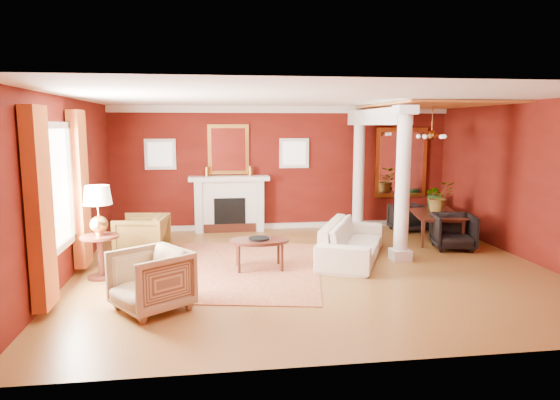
{
  "coord_description": "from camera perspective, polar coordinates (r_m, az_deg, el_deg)",
  "views": [
    {
      "loc": [
        -1.71,
        -8.21,
        2.44
      ],
      "look_at": [
        -0.52,
        0.38,
        1.15
      ],
      "focal_mm": 32.0,
      "sensor_mm": 36.0,
      "label": 1
    }
  ],
  "objects": [
    {
      "name": "ground",
      "position": [
        8.73,
        3.74,
        -7.78
      ],
      "size": [
        8.0,
        8.0,
        0.0
      ],
      "primitive_type": "plane",
      "color": "brown",
      "rests_on": "ground"
    },
    {
      "name": "room_shell",
      "position": [
        8.4,
        3.88,
        5.56
      ],
      "size": [
        8.04,
        7.04,
        2.92
      ],
      "color": "#5E130D",
      "rests_on": "ground"
    },
    {
      "name": "fireplace",
      "position": [
        11.67,
        -5.8,
        -0.42
      ],
      "size": [
        1.85,
        0.42,
        1.29
      ],
      "color": "silver",
      "rests_on": "ground"
    },
    {
      "name": "overmantel_mirror",
      "position": [
        11.68,
        -5.92,
        5.77
      ],
      "size": [
        0.95,
        0.07,
        1.15
      ],
      "color": "gold",
      "rests_on": "fireplace"
    },
    {
      "name": "flank_window_left",
      "position": [
        11.74,
        -13.52,
        5.11
      ],
      "size": [
        0.7,
        0.07,
        0.7
      ],
      "color": "silver",
      "rests_on": "room_shell"
    },
    {
      "name": "flank_window_right",
      "position": [
        11.85,
        1.62,
        5.37
      ],
      "size": [
        0.7,
        0.07,
        0.7
      ],
      "color": "silver",
      "rests_on": "room_shell"
    },
    {
      "name": "left_window",
      "position": [
        7.98,
        -23.72,
        0.43
      ],
      "size": [
        0.21,
        2.55,
        2.6
      ],
      "color": "white",
      "rests_on": "room_shell"
    },
    {
      "name": "column_front",
      "position": [
        9.22,
        13.85,
        1.91
      ],
      "size": [
        0.36,
        0.36,
        2.8
      ],
      "color": "silver",
      "rests_on": "ground"
    },
    {
      "name": "column_back",
      "position": [
        11.76,
        8.99,
        3.42
      ],
      "size": [
        0.36,
        0.36,
        2.8
      ],
      "color": "silver",
      "rests_on": "ground"
    },
    {
      "name": "header_beam",
      "position": [
        10.67,
        10.87,
        9.28
      ],
      "size": [
        0.3,
        3.2,
        0.32
      ],
      "primitive_type": "cube",
      "color": "silver",
      "rests_on": "column_front"
    },
    {
      "name": "amber_ceiling",
      "position": [
        10.96,
        16.96,
        10.35
      ],
      "size": [
        2.3,
        3.4,
        0.04
      ],
      "primitive_type": "cube",
      "color": "#D4843E",
      "rests_on": "room_shell"
    },
    {
      "name": "dining_mirror",
      "position": [
        12.57,
        13.66,
        4.17
      ],
      "size": [
        1.3,
        0.07,
        1.7
      ],
      "color": "gold",
      "rests_on": "room_shell"
    },
    {
      "name": "chandelier",
      "position": [
        11.02,
        16.95,
        7.1
      ],
      "size": [
        0.6,
        0.62,
        0.75
      ],
      "color": "#B67F39",
      "rests_on": "room_shell"
    },
    {
      "name": "crown_trim",
      "position": [
        11.8,
        0.43,
        10.31
      ],
      "size": [
        8.0,
        0.08,
        0.16
      ],
      "primitive_type": "cube",
      "color": "silver",
      "rests_on": "room_shell"
    },
    {
      "name": "base_trim",
      "position": [
        12.03,
        0.42,
        -2.94
      ],
      "size": [
        8.0,
        0.08,
        0.12
      ],
      "primitive_type": "cube",
      "color": "silver",
      "rests_on": "ground"
    },
    {
      "name": "rug",
      "position": [
        8.72,
        -4.59,
        -7.77
      ],
      "size": [
        3.34,
        4.06,
        0.01
      ],
      "primitive_type": "cube",
      "rotation": [
        0.0,
        0.0,
        -0.19
      ],
      "color": "maroon",
      "rests_on": "ground"
    },
    {
      "name": "sofa",
      "position": [
        9.29,
        8.26,
        -3.93
      ],
      "size": [
        1.61,
        2.43,
        0.92
      ],
      "primitive_type": "imported",
      "rotation": [
        0.0,
        0.0,
        1.14
      ],
      "color": "silver",
      "rests_on": "ground"
    },
    {
      "name": "armchair_leopard",
      "position": [
        9.61,
        -15.49,
        -3.82
      ],
      "size": [
        0.93,
        0.97,
        0.89
      ],
      "primitive_type": "imported",
      "rotation": [
        0.0,
        0.0,
        -1.71
      ],
      "color": "black",
      "rests_on": "ground"
    },
    {
      "name": "armchair_stripe",
      "position": [
        6.91,
        -14.56,
        -8.55
      ],
      "size": [
        1.18,
        1.19,
        0.9
      ],
      "primitive_type": "imported",
      "rotation": [
        0.0,
        0.0,
        -0.95
      ],
      "color": "#C8B285",
      "rests_on": "ground"
    },
    {
      "name": "coffee_table",
      "position": [
        8.55,
        -2.39,
        -4.83
      ],
      "size": [
        1.03,
        1.03,
        0.52
      ],
      "rotation": [
        0.0,
        0.0,
        -0.39
      ],
      "color": "#33150E",
      "rests_on": "ground"
    },
    {
      "name": "coffee_book",
      "position": [
        8.57,
        -2.25,
        -3.72
      ],
      "size": [
        0.16,
        0.02,
        0.22
      ],
      "primitive_type": "imported",
      "rotation": [
        0.0,
        0.0,
        -0.04
      ],
      "color": "#33150E",
      "rests_on": "coffee_table"
    },
    {
      "name": "side_table",
      "position": [
        8.45,
        -20.02,
        -1.76
      ],
      "size": [
        0.6,
        0.6,
        1.51
      ],
      "rotation": [
        0.0,
        0.0,
        0.37
      ],
      "color": "#33150E",
      "rests_on": "ground"
    },
    {
      "name": "dining_table",
      "position": [
        11.27,
        17.38,
        -1.95
      ],
      "size": [
        0.95,
        1.81,
        0.96
      ],
      "primitive_type": "imported",
      "rotation": [
        0.0,
        0.0,
        1.36
      ],
      "color": "#33150E",
      "rests_on": "ground"
    },
    {
      "name": "dining_chair_near",
      "position": [
        10.51,
        19.22,
        -3.24
      ],
      "size": [
        0.89,
        0.85,
        0.79
      ],
      "primitive_type": "imported",
      "rotation": [
        0.0,
        0.0,
        -0.2
      ],
      "color": "black",
      "rests_on": "ground"
    },
    {
      "name": "dining_chair_far",
      "position": [
        12.04,
        14.25,
        -1.79
      ],
      "size": [
        0.74,
        0.7,
        0.7
      ],
      "primitive_type": "imported",
      "rotation": [
        0.0,
        0.0,
        3.25
      ],
      "color": "black",
      "rests_on": "ground"
    },
    {
      "name": "green_urn",
      "position": [
        12.37,
        17.15,
        -1.75
      ],
      "size": [
        0.35,
        0.35,
        0.84
      ],
      "color": "#123919",
      "rests_on": "ground"
    },
    {
      "name": "potted_plant",
      "position": [
        11.18,
        17.72,
        1.8
      ],
      "size": [
        0.62,
        0.69,
        0.52
      ],
      "primitive_type": "imported",
      "rotation": [
        0.0,
        0.0,
        0.03
      ],
      "color": "#26591E",
      "rests_on": "dining_table"
    }
  ]
}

